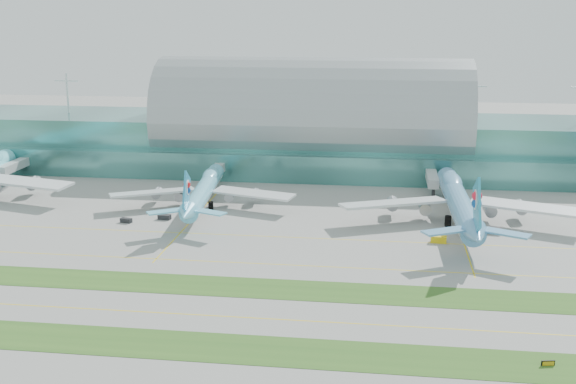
# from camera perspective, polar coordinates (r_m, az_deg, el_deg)

# --- Properties ---
(ground) EXTENTS (700.00, 700.00, 0.00)m
(ground) POSITION_cam_1_polar(r_m,az_deg,el_deg) (162.11, -2.59, -7.86)
(ground) COLOR gray
(ground) RESTS_ON ground
(terminal) EXTENTS (340.00, 69.10, 36.00)m
(terminal) POSITION_cam_1_polar(r_m,az_deg,el_deg) (281.75, 1.99, 4.70)
(terminal) COLOR #3D7A75
(terminal) RESTS_ON ground
(grass_strip_near) EXTENTS (420.00, 12.00, 0.08)m
(grass_strip_near) POSITION_cam_1_polar(r_m,az_deg,el_deg) (137.06, -4.69, -12.20)
(grass_strip_near) COLOR #2D591E
(grass_strip_near) RESTS_ON ground
(grass_strip_far) EXTENTS (420.00, 12.00, 0.08)m
(grass_strip_far) POSITION_cam_1_polar(r_m,az_deg,el_deg) (163.92, -2.47, -7.59)
(grass_strip_far) COLOR #2D591E
(grass_strip_far) RESTS_ON ground
(taxiline_b) EXTENTS (420.00, 0.35, 0.01)m
(taxiline_b) POSITION_cam_1_polar(r_m,az_deg,el_deg) (149.46, -3.54, -9.86)
(taxiline_b) COLOR yellow
(taxiline_b) RESTS_ON ground
(taxiline_c) EXTENTS (420.00, 0.35, 0.01)m
(taxiline_c) POSITION_cam_1_polar(r_m,az_deg,el_deg) (178.66, -1.57, -5.71)
(taxiline_c) COLOR yellow
(taxiline_c) RESTS_ON ground
(taxiline_d) EXTENTS (420.00, 0.35, 0.01)m
(taxiline_d) POSITION_cam_1_polar(r_m,az_deg,el_deg) (199.24, -0.57, -3.56)
(taxiline_d) COLOR yellow
(taxiline_d) RESTS_ON ground
(airliner_b) EXTENTS (58.65, 66.83, 18.39)m
(airliner_b) POSITION_cam_1_polar(r_m,az_deg,el_deg) (229.47, -6.66, 0.21)
(airliner_b) COLOR #6AC9EB
(airliner_b) RESTS_ON ground
(airliner_c) EXTENTS (69.86, 79.20, 21.82)m
(airliner_c) POSITION_cam_1_polar(r_m,az_deg,el_deg) (216.71, 13.30, -0.63)
(airliner_c) COLOR #5B9AC8
(airliner_c) RESTS_ON ground
(gse_c) EXTENTS (3.66, 2.37, 1.33)m
(gse_c) POSITION_cam_1_polar(r_m,az_deg,el_deg) (217.49, -12.67, -2.20)
(gse_c) COLOR black
(gse_c) RESTS_ON ground
(gse_d) EXTENTS (3.86, 2.21, 1.43)m
(gse_d) POSITION_cam_1_polar(r_m,az_deg,el_deg) (218.55, -9.74, -1.96)
(gse_d) COLOR black
(gse_d) RESTS_ON ground
(gse_e) EXTENTS (4.37, 2.44, 1.84)m
(gse_e) POSITION_cam_1_polar(r_m,az_deg,el_deg) (198.42, 11.81, -3.68)
(gse_e) COLOR yellow
(gse_e) RESTS_ON ground
(gse_f) EXTENTS (3.97, 2.31, 1.75)m
(gse_f) POSITION_cam_1_polar(r_m,az_deg,el_deg) (210.15, 15.99, -2.93)
(gse_f) COLOR black
(gse_f) RESTS_ON ground
(taxiway_sign_east) EXTENTS (2.45, 0.75, 1.04)m
(taxiway_sign_east) POSITION_cam_1_polar(r_m,az_deg,el_deg) (138.21, 19.85, -12.61)
(taxiway_sign_east) COLOR black
(taxiway_sign_east) RESTS_ON ground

